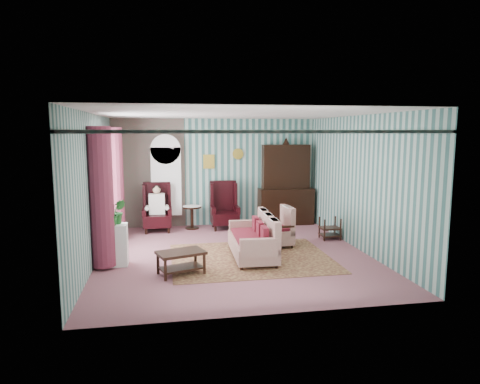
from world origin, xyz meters
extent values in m
plane|color=#8A505A|center=(0.00, 0.00, 0.00)|extent=(6.00, 6.00, 0.00)
cube|color=#3A6964|center=(0.00, 3.00, 1.45)|extent=(5.50, 0.02, 2.90)
cube|color=#3A6964|center=(0.00, -3.00, 1.45)|extent=(5.50, 0.02, 2.90)
cube|color=#3A6964|center=(-2.75, 0.00, 1.45)|extent=(0.02, 6.00, 2.90)
cube|color=#3A6964|center=(2.75, 0.00, 1.45)|extent=(0.02, 6.00, 2.90)
cube|color=white|center=(0.00, 0.00, 2.90)|extent=(5.50, 6.00, 0.02)
cube|color=brown|center=(-1.80, 2.99, 1.45)|extent=(1.90, 0.01, 2.90)
cube|color=white|center=(0.00, 0.00, 2.55)|extent=(5.50, 6.00, 0.05)
cube|color=white|center=(-2.72, 0.60, 1.55)|extent=(0.04, 1.50, 1.90)
cylinder|color=brown|center=(-2.55, -0.45, 1.35)|extent=(0.44, 0.44, 2.60)
cylinder|color=brown|center=(-2.55, 1.65, 1.35)|extent=(0.44, 0.44, 2.60)
cube|color=#B2882F|center=(-0.20, 2.97, 1.75)|extent=(0.30, 0.03, 0.38)
cube|color=white|center=(-1.35, 2.84, 1.12)|extent=(0.80, 0.28, 2.24)
cube|color=black|center=(1.90, 2.72, 1.18)|extent=(1.50, 0.56, 2.36)
cube|color=black|center=(-1.60, 2.45, 0.62)|extent=(0.76, 0.80, 1.25)
cube|color=black|center=(0.15, 2.45, 0.62)|extent=(0.76, 0.80, 1.25)
cylinder|color=black|center=(-0.70, 2.60, 0.30)|extent=(0.50, 0.50, 0.60)
cube|color=black|center=(2.47, 0.90, 0.27)|extent=(0.45, 0.38, 0.54)
cube|color=white|center=(-2.40, -0.30, 0.40)|extent=(0.55, 0.35, 0.80)
cube|color=#511F1B|center=(0.30, -0.30, 0.01)|extent=(3.20, 2.60, 0.01)
cube|color=beige|center=(0.33, -0.24, 0.49)|extent=(1.05, 1.83, 0.99)
cube|color=#BDB292|center=(1.02, 0.48, 0.52)|extent=(0.96, 0.83, 1.04)
cube|color=black|center=(-1.14, -1.04, 0.21)|extent=(0.95, 0.75, 0.42)
imported|color=#1B4816|center=(-2.39, -0.38, 1.03)|extent=(0.44, 0.38, 0.46)
imported|color=#1A531A|center=(-2.28, -0.24, 1.04)|extent=(0.28, 0.24, 0.47)
imported|color=#174B19|center=(-2.50, -0.30, 1.01)|extent=(0.26, 0.26, 0.41)
camera|label=1|loc=(-1.40, -8.55, 2.55)|focal=32.00mm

